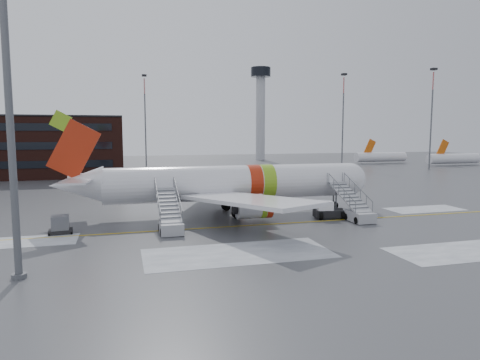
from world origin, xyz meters
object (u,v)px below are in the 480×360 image
object	(u,v)px
airliner	(227,184)
pushback_tug	(328,211)
airstair_aft	(170,220)
airstair_fwd	(356,210)
uld_container	(60,225)
light_mast_near	(6,47)

from	to	relation	value
airliner	pushback_tug	world-z (taller)	airliner
airliner	airstair_aft	size ratio (longest dim) A/B	4.55
airliner	airstair_fwd	size ratio (longest dim) A/B	4.55
uld_container	airstair_aft	bearing A→B (deg)	-9.76
airliner	uld_container	size ratio (longest dim) A/B	16.42
airliner	airstair_aft	xyz separation A→B (m)	(-6.94, -6.54, -2.35)
airstair_aft	uld_container	bearing A→B (deg)	170.24
airliner	airstair_fwd	distance (m)	13.92
uld_container	light_mast_near	xyz separation A→B (m)	(-0.88, -11.91, 13.18)
airstair_fwd	airliner	bearing A→B (deg)	151.55
airstair_fwd	airstair_aft	distance (m)	19.00
airstair_aft	pushback_tug	world-z (taller)	airstair_aft
airstair_fwd	light_mast_near	size ratio (longest dim) A/B	0.28
pushback_tug	light_mast_near	world-z (taller)	light_mast_near
airliner	uld_container	xyz separation A→B (m)	(-16.45, -4.90, -2.65)
uld_container	light_mast_near	bearing A→B (deg)	-94.21
light_mast_near	pushback_tug	bearing A→B (deg)	23.82
pushback_tug	airstair_aft	bearing A→B (deg)	-174.27
airliner	airstair_aft	world-z (taller)	airliner
airstair_aft	pushback_tug	xyz separation A→B (m)	(16.68, 1.67, -0.25)
pushback_tug	uld_container	bearing A→B (deg)	-179.92
airstair_fwd	pushback_tug	size ratio (longest dim) A/B	2.22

